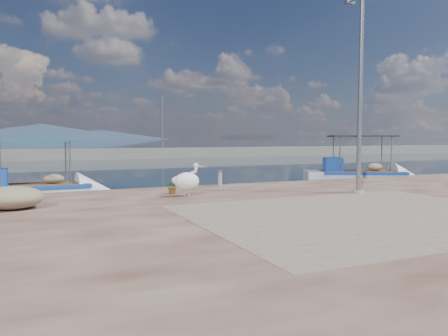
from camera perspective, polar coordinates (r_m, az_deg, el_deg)
ground at (r=13.83m, az=6.49°, el=-6.39°), size 1400.00×1400.00×0.00m
quay at (r=9.26m, az=26.09°, el=-10.40°), size 44.00×22.00×0.50m
quay_patch at (r=11.95m, az=18.09°, el=-5.76°), size 9.00×7.00×0.01m
breakwater at (r=52.20m, az=-16.48°, el=1.77°), size 120.00×2.20×7.50m
mountains at (r=661.84m, az=-23.22°, el=4.29°), size 370.00×280.00×22.00m
boat_left at (r=19.55m, az=-23.55°, el=-3.00°), size 5.88×2.11×2.80m
boat_right at (r=25.74m, az=17.31°, el=-1.20°), size 6.61×4.60×3.05m
pelican at (r=14.75m, az=-4.82°, el=-1.67°), size 1.19×0.78×1.13m
lamp_post at (r=16.31m, az=17.29°, el=8.43°), size 0.44×0.96×7.00m
bollard_near at (r=17.86m, az=-0.53°, el=-1.24°), size 0.22×0.22×0.66m
potted_plant at (r=15.55m, az=-6.70°, el=-2.43°), size 0.47×0.41×0.51m
net_pile_b at (r=13.44m, az=-25.95°, el=-3.51°), size 1.67×1.30×0.65m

